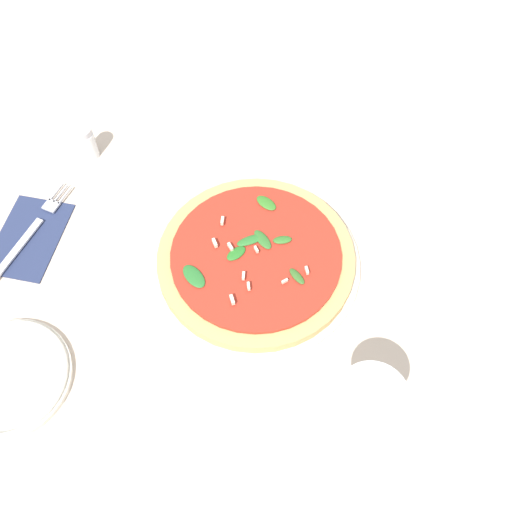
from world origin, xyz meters
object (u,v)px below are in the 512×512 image
(side_plate_white, at_px, (7,377))
(wine_glass, at_px, (368,406))
(pizza_arugula_main, at_px, (256,260))
(shaker_pepper, at_px, (87,143))
(fork, at_px, (31,232))

(side_plate_white, bearing_deg, wine_glass, -74.92)
(pizza_arugula_main, relative_size, shaker_pepper, 5.00)
(pizza_arugula_main, distance_m, shaker_pepper, 0.38)
(wine_glass, relative_size, side_plate_white, 0.78)
(fork, xyz_separation_m, shaker_pepper, (0.19, 0.00, 0.03))
(pizza_arugula_main, relative_size, fork, 1.56)
(pizza_arugula_main, relative_size, wine_glass, 2.32)
(wine_glass, height_order, shaker_pepper, wine_glass)
(side_plate_white, bearing_deg, fork, 27.08)
(fork, relative_size, shaker_pepper, 3.21)
(fork, bearing_deg, shaker_pepper, 1.62)
(fork, xyz_separation_m, side_plate_white, (-0.23, -0.12, 0.00))
(pizza_arugula_main, distance_m, side_plate_white, 0.41)
(pizza_arugula_main, distance_m, fork, 0.38)
(pizza_arugula_main, xyz_separation_m, fork, (-0.09, 0.37, -0.01))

